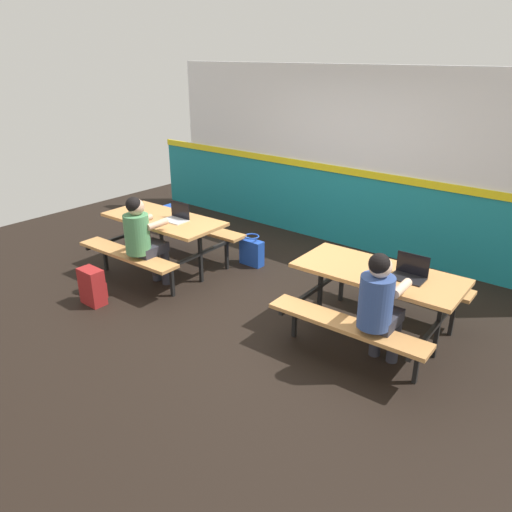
{
  "coord_description": "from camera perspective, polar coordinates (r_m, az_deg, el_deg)",
  "views": [
    {
      "loc": [
        3.36,
        -4.09,
        2.76
      ],
      "look_at": [
        0.0,
        -0.0,
        0.55
      ],
      "focal_mm": 34.5,
      "sensor_mm": 36.0,
      "label": 1
    }
  ],
  "objects": [
    {
      "name": "accent_backdrop",
      "position": [
        7.35,
        11.51,
        10.35
      ],
      "size": [
        8.0,
        0.14,
        2.6
      ],
      "color": "teal",
      "rests_on": "ground"
    },
    {
      "name": "picnic_table_left",
      "position": [
        6.63,
        -10.61,
        3.01
      ],
      "size": [
        1.68,
        1.61,
        0.74
      ],
      "color": "tan",
      "rests_on": "ground"
    },
    {
      "name": "picnic_table_right",
      "position": [
        5.1,
        13.86,
        -3.46
      ],
      "size": [
        1.68,
        1.61,
        0.74
      ],
      "color": "tan",
      "rests_on": "ground"
    },
    {
      "name": "satchel_spare",
      "position": [
        6.06,
        -18.41,
        -3.39
      ],
      "size": [
        0.3,
        0.22,
        0.44
      ],
      "color": "maroon",
      "rests_on": "ground"
    },
    {
      "name": "student_further",
      "position": [
        4.49,
        14.08,
        -5.3
      ],
      "size": [
        0.37,
        0.53,
        1.21
      ],
      "color": "#2D2D38",
      "rests_on": "ground"
    },
    {
      "name": "tote_bag_bright",
      "position": [
        6.8,
        -0.5,
        0.5
      ],
      "size": [
        0.34,
        0.21,
        0.43
      ],
      "color": "#1E47B2",
      "rests_on": "ground"
    },
    {
      "name": "backpack_dark",
      "position": [
        8.17,
        -9.54,
        4.23
      ],
      "size": [
        0.3,
        0.22,
        0.44
      ],
      "color": "#1E47B2",
      "rests_on": "ground"
    },
    {
      "name": "laptop_silver",
      "position": [
        6.43,
        -9.19,
        4.52
      ],
      "size": [
        0.33,
        0.23,
        0.22
      ],
      "color": "silver",
      "rests_on": "picnic_table_left"
    },
    {
      "name": "student_nearer",
      "position": [
        6.08,
        -13.02,
        2.32
      ],
      "size": [
        0.37,
        0.53,
        1.21
      ],
      "color": "#2D2D38",
      "rests_on": "ground"
    },
    {
      "name": "ground_plane",
      "position": [
        5.97,
        0.01,
        -4.96
      ],
      "size": [
        10.0,
        10.0,
        0.02
      ],
      "primitive_type": "cube",
      "color": "black"
    },
    {
      "name": "laptop_dark",
      "position": [
        4.95,
        17.35,
        -1.93
      ],
      "size": [
        0.33,
        0.23,
        0.22
      ],
      "color": "black",
      "rests_on": "picnic_table_right"
    }
  ]
}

